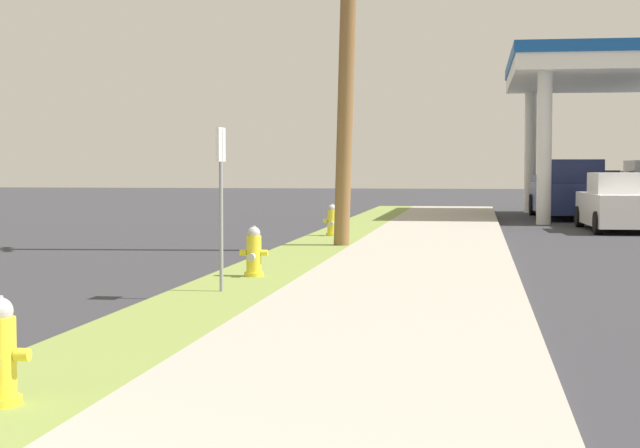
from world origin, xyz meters
The scene contains 7 objects.
fire_hydrant_nearest centered at (0.79, 3.66, 0.45)m, with size 0.42×0.38×0.74m.
fire_hydrant_second centered at (0.72, 12.08, 0.45)m, with size 0.42×0.38×0.74m.
fire_hydrant_third centered at (0.62, 21.25, 0.45)m, with size 0.42×0.37×0.74m.
street_sign_post centered at (0.70, 10.20, 1.63)m, with size 0.05×0.36×2.12m.
car_teal_by_near_pump centered at (10.30, 40.12, 0.72)m, with size 2.09×4.56×1.57m.
car_white_by_far_pump centered at (7.84, 26.12, 0.72)m, with size 2.10×4.57×1.57m.
truck_navy_at_far_bay centered at (6.97, 32.79, 0.91)m, with size 2.29×5.47×1.97m.
Camera 1 is at (3.97, -2.93, 1.73)m, focal length 58.61 mm.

